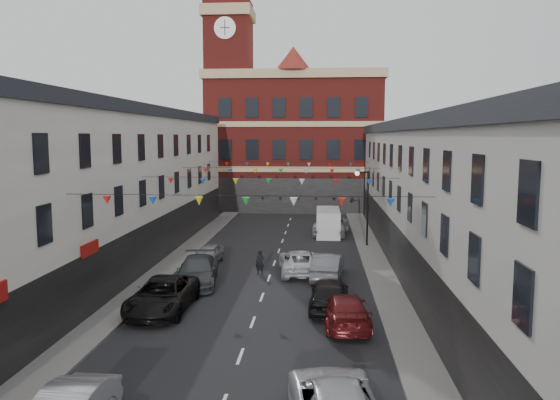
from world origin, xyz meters
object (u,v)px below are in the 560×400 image
(car_left_e, at_px, (208,254))
(car_left_c, at_px, (162,295))
(street_lamp, at_px, (365,198))
(car_right_c, at_px, (345,310))
(car_right_e, at_px, (328,266))
(white_van, at_px, (328,222))
(pedestrian, at_px, (260,262))
(car_left_d, at_px, (197,271))
(moving_car, at_px, (299,262))
(car_right_f, at_px, (331,225))
(car_right_d, at_px, (329,294))

(car_left_e, bearing_deg, car_left_c, -86.25)
(street_lamp, bearing_deg, car_right_c, -97.14)
(car_left_c, height_order, car_right_e, car_left_c)
(car_right_e, bearing_deg, car_right_c, 101.42)
(white_van, bearing_deg, car_right_e, -91.17)
(white_van, relative_size, pedestrian, 3.32)
(street_lamp, distance_m, car_left_d, 16.13)
(car_left_c, distance_m, moving_car, 10.46)
(car_left_d, xyz_separation_m, car_right_f, (8.18, 17.34, 0.03))
(car_right_e, xyz_separation_m, pedestrian, (-4.24, 0.60, -0.00))
(white_van, bearing_deg, moving_car, -98.85)
(car_right_e, bearing_deg, car_left_e, -15.46)
(car_left_e, bearing_deg, car_right_c, -48.26)
(car_right_d, bearing_deg, car_left_c, 8.07)
(car_right_c, bearing_deg, moving_car, -79.44)
(street_lamp, bearing_deg, pedestrian, -128.24)
(car_left_d, relative_size, car_right_e, 1.16)
(car_right_c, height_order, car_right_f, car_right_f)
(car_right_e, xyz_separation_m, car_right_f, (0.52, 15.32, 0.04))
(car_left_d, distance_m, car_right_d, 8.70)
(car_left_c, height_order, white_van, white_van)
(car_left_e, bearing_deg, street_lamp, 34.92)
(car_right_f, bearing_deg, car_right_c, 97.81)
(car_right_e, bearing_deg, car_right_d, 96.75)
(car_left_d, relative_size, moving_car, 1.05)
(car_left_e, relative_size, car_right_d, 0.80)
(car_left_c, xyz_separation_m, moving_car, (6.48, 8.20, -0.08))
(car_left_c, xyz_separation_m, car_right_f, (8.80, 22.31, 0.02))
(car_right_d, height_order, moving_car, car_right_d)
(moving_car, height_order, white_van, white_van)
(car_left_c, relative_size, car_right_d, 1.21)
(car_left_d, distance_m, car_left_e, 5.35)
(street_lamp, relative_size, pedestrian, 3.84)
(car_left_e, distance_m, pedestrian, 4.71)
(white_van, xyz_separation_m, pedestrian, (-4.44, -14.05, -0.36))
(street_lamp, bearing_deg, white_van, 119.17)
(car_right_f, bearing_deg, car_left_d, 72.16)
(car_right_f, bearing_deg, car_right_d, 96.02)
(car_right_f, bearing_deg, car_right_e, 95.46)
(street_lamp, relative_size, white_van, 1.16)
(car_left_d, xyz_separation_m, pedestrian, (3.42, 2.62, -0.02))
(car_left_d, height_order, car_left_e, car_left_d)
(street_lamp, distance_m, car_right_c, 18.50)
(car_right_c, xyz_separation_m, moving_car, (-2.48, 9.58, 0.00))
(moving_car, bearing_deg, pedestrian, 7.82)
(car_right_c, relative_size, white_van, 0.97)
(car_left_d, xyz_separation_m, car_right_c, (8.34, -6.34, -0.07))
(car_left_c, distance_m, white_van, 23.25)
(car_right_f, relative_size, white_van, 1.15)
(car_right_e, xyz_separation_m, moving_car, (-1.80, 1.22, -0.06))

